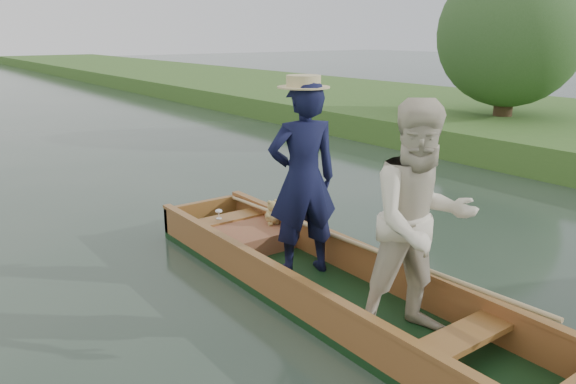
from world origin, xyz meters
TOP-DOWN VIEW (x-y plane):
  - ground at (0.00, 0.00)m, footprint 120.00×120.00m
  - trees_far at (-0.37, 9.23)m, footprint 21.90×13.75m
  - punt at (0.07, -0.28)m, footprint 1.23×5.00m

SIDE VIEW (x-z plane):
  - ground at x=0.00m, z-range 0.00..0.00m
  - punt at x=0.07m, z-range -0.26..1.85m
  - trees_far at x=-0.37m, z-range 0.30..4.61m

